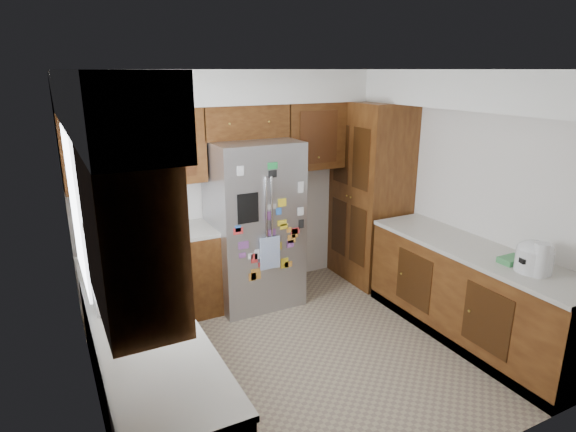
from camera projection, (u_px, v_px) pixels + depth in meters
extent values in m
plane|color=tan|center=(308.00, 352.00, 4.44)|extent=(3.60, 3.60, 0.00)
cube|color=white|center=(239.00, 185.00, 5.44)|extent=(3.60, 0.04, 2.50)
cube|color=white|center=(81.00, 260.00, 3.29)|extent=(0.04, 3.20, 2.50)
cube|color=white|center=(464.00, 198.00, 4.87)|extent=(0.04, 3.20, 2.50)
cube|color=white|center=(450.00, 300.00, 2.72)|extent=(3.60, 0.04, 2.50)
cube|color=white|center=(312.00, 68.00, 3.71)|extent=(3.60, 3.20, 0.02)
cube|color=white|center=(243.00, 87.00, 4.96)|extent=(3.60, 0.38, 0.35)
cube|color=white|center=(92.00, 98.00, 3.06)|extent=(0.38, 3.20, 0.35)
cube|color=white|center=(461.00, 89.00, 4.47)|extent=(0.38, 3.20, 0.35)
cube|color=#421F0C|center=(135.00, 148.00, 4.64)|extent=(1.33, 0.34, 0.75)
cube|color=#421F0C|center=(334.00, 134.00, 5.64)|extent=(1.33, 0.34, 0.75)
cube|color=#421F0C|center=(129.00, 233.00, 2.23)|extent=(0.34, 0.85, 0.75)
cube|color=white|center=(75.00, 207.00, 3.27)|extent=(0.02, 0.90, 1.05)
cube|color=white|center=(81.00, 207.00, 3.29)|extent=(0.01, 1.02, 1.15)
cube|color=#1E4EB1|center=(151.00, 166.00, 4.57)|extent=(0.16, 0.02, 0.22)
cube|color=beige|center=(110.00, 147.00, 4.35)|extent=(0.16, 0.02, 0.20)
cube|color=#421F0C|center=(145.00, 374.00, 3.40)|extent=(0.60, 2.60, 0.88)
cube|color=#421F0C|center=(179.00, 274.00, 5.06)|extent=(0.75, 0.60, 0.88)
cube|color=beige|center=(139.00, 315.00, 3.27)|extent=(0.63, 2.60, 0.04)
cube|color=beige|center=(176.00, 233.00, 4.92)|extent=(0.75, 0.60, 0.04)
cube|color=black|center=(150.00, 419.00, 3.51)|extent=(0.60, 2.60, 0.10)
cube|color=#421F0C|center=(470.00, 296.00, 4.57)|extent=(0.60, 2.25, 0.88)
cube|color=beige|center=(476.00, 251.00, 4.43)|extent=(0.63, 2.25, 0.04)
cube|color=black|center=(466.00, 332.00, 4.68)|extent=(0.60, 2.25, 0.10)
cube|color=#421F0C|center=(370.00, 193.00, 5.76)|extent=(0.60, 0.90, 2.15)
cube|color=#A8A8AD|center=(254.00, 224.00, 5.20)|extent=(0.90, 0.75, 1.80)
cylinder|color=silver|center=(266.00, 221.00, 4.81)|extent=(0.02, 0.02, 0.90)
cylinder|color=silver|center=(272.00, 220.00, 4.84)|extent=(0.02, 0.02, 0.90)
cube|color=black|center=(248.00, 208.00, 4.70)|extent=(0.22, 0.01, 0.30)
cube|color=white|center=(270.00, 253.00, 4.92)|extent=(0.22, 0.01, 0.34)
cube|color=red|center=(295.00, 231.00, 5.02)|extent=(0.10, 0.00, 0.07)
cube|color=red|center=(238.00, 231.00, 4.71)|extent=(0.10, 0.00, 0.07)
cube|color=orange|center=(256.00, 274.00, 4.93)|extent=(0.11, 0.00, 0.12)
cube|color=orange|center=(252.00, 277.00, 4.92)|extent=(0.08, 0.00, 0.08)
cube|color=green|center=(273.00, 166.00, 4.70)|extent=(0.10, 0.00, 0.07)
cube|color=yellow|center=(282.00, 203.00, 4.85)|extent=(0.09, 0.00, 0.08)
cube|color=#8C4C99|center=(290.00, 244.00, 5.03)|extent=(0.08, 0.00, 0.08)
cube|color=white|center=(301.00, 211.00, 4.98)|extent=(0.07, 0.00, 0.09)
cube|color=white|center=(301.00, 187.00, 4.91)|extent=(0.06, 0.00, 0.12)
cube|color=yellow|center=(284.00, 227.00, 4.94)|extent=(0.09, 0.00, 0.05)
cube|color=white|center=(271.00, 207.00, 4.81)|extent=(0.11, 0.00, 0.05)
cube|color=white|center=(250.00, 256.00, 4.85)|extent=(0.05, 0.00, 0.06)
cube|color=orange|center=(289.00, 230.00, 4.98)|extent=(0.06, 0.00, 0.06)
cube|color=white|center=(240.00, 171.00, 4.55)|extent=(0.07, 0.00, 0.09)
cube|color=#8C4C99|center=(242.00, 255.00, 4.80)|extent=(0.07, 0.00, 0.05)
cube|color=#8C4C99|center=(268.00, 216.00, 4.82)|extent=(0.07, 0.00, 0.09)
cube|color=orange|center=(288.00, 264.00, 5.09)|extent=(0.09, 0.00, 0.06)
cube|color=#8C4C99|center=(244.00, 245.00, 4.78)|extent=(0.11, 0.00, 0.08)
cube|color=red|center=(263.00, 264.00, 4.94)|extent=(0.10, 0.00, 0.05)
cube|color=yellow|center=(285.00, 263.00, 5.06)|extent=(0.09, 0.00, 0.11)
cube|color=#8C4C99|center=(272.00, 232.00, 4.89)|extent=(0.09, 0.00, 0.07)
cube|color=yellow|center=(279.00, 246.00, 4.97)|extent=(0.05, 0.00, 0.08)
cube|color=blue|center=(238.00, 229.00, 4.70)|extent=(0.06, 0.00, 0.06)
cube|color=orange|center=(295.00, 233.00, 5.02)|extent=(0.07, 0.00, 0.10)
cube|color=yellow|center=(282.00, 223.00, 4.92)|extent=(0.10, 0.00, 0.06)
cube|color=blue|center=(274.00, 241.00, 4.93)|extent=(0.05, 0.00, 0.07)
cube|color=black|center=(301.00, 224.00, 5.03)|extent=(0.06, 0.00, 0.09)
cube|color=red|center=(254.00, 258.00, 4.87)|extent=(0.07, 0.00, 0.10)
cube|color=blue|center=(279.00, 211.00, 4.86)|extent=(0.06, 0.00, 0.07)
cube|color=orange|center=(292.00, 239.00, 5.02)|extent=(0.09, 0.00, 0.09)
cube|color=black|center=(273.00, 174.00, 4.72)|extent=(0.09, 0.00, 0.07)
cube|color=white|center=(257.00, 254.00, 4.88)|extent=(0.06, 0.00, 0.10)
cube|color=#421F0C|center=(243.00, 121.00, 5.08)|extent=(0.96, 0.34, 0.35)
sphere|color=#23339D|center=(228.00, 90.00, 4.87)|extent=(0.30, 0.30, 0.30)
cylinder|color=black|center=(269.00, 97.00, 5.05)|extent=(0.25, 0.25, 0.14)
ellipsoid|color=#333338|center=(269.00, 90.00, 5.03)|extent=(0.23, 0.23, 0.10)
cube|color=silver|center=(128.00, 282.00, 3.58)|extent=(0.52, 0.70, 0.12)
cube|color=black|center=(127.00, 274.00, 3.56)|extent=(0.44, 0.60, 0.02)
cylinder|color=silver|center=(97.00, 267.00, 3.45)|extent=(0.02, 0.02, 0.30)
cylinder|color=silver|center=(104.00, 249.00, 3.44)|extent=(0.16, 0.02, 0.02)
cube|color=gold|center=(156.00, 296.00, 3.45)|extent=(0.10, 0.18, 0.04)
cube|color=black|center=(125.00, 262.00, 3.98)|extent=(0.18, 0.14, 0.10)
cylinder|color=black|center=(123.00, 241.00, 3.93)|extent=(0.16, 0.16, 0.28)
cylinder|color=#A8A8AD|center=(107.00, 248.00, 4.16)|extent=(0.14, 0.14, 0.20)
sphere|color=silver|center=(120.00, 238.00, 4.41)|extent=(0.20, 0.20, 0.20)
cube|color=#3F72B2|center=(101.00, 238.00, 4.44)|extent=(0.14, 0.10, 0.18)
cube|color=#BFB28C|center=(120.00, 233.00, 4.62)|extent=(0.10, 0.08, 0.14)
cylinder|color=silver|center=(126.00, 268.00, 3.85)|extent=(0.08, 0.08, 0.11)
cylinder|color=white|center=(534.00, 260.00, 3.90)|extent=(0.29, 0.29, 0.19)
ellipsoid|color=white|center=(536.00, 249.00, 3.88)|extent=(0.28, 0.28, 0.13)
cube|color=black|center=(523.00, 261.00, 3.84)|extent=(0.04, 0.06, 0.04)
cylinder|color=white|center=(540.00, 260.00, 3.79)|extent=(0.12, 0.12, 0.28)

